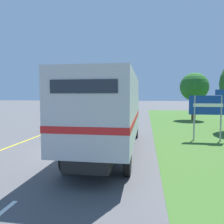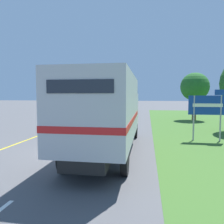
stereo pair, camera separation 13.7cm
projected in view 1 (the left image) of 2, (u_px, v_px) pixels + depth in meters
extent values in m
plane|color=#515154|center=(78.00, 151.00, 10.45)|extent=(200.00, 200.00, 0.00)
cube|color=yellow|center=(63.00, 127.00, 18.43)|extent=(0.12, 44.85, 0.01)
cube|color=white|center=(79.00, 149.00, 10.67)|extent=(0.12, 2.60, 0.01)
cube|color=white|center=(104.00, 129.00, 17.18)|extent=(0.12, 2.60, 0.01)
cube|color=white|center=(116.00, 120.00, 23.68)|extent=(0.12, 2.60, 0.01)
cube|color=white|center=(122.00, 115.00, 30.19)|extent=(0.12, 2.60, 0.01)
cube|color=white|center=(126.00, 111.00, 36.69)|extent=(0.12, 2.60, 0.01)
cylinder|color=black|center=(103.00, 129.00, 13.98)|extent=(0.22, 1.00, 1.00)
cylinder|color=black|center=(136.00, 130.00, 13.66)|extent=(0.22, 1.00, 1.00)
cylinder|color=black|center=(67.00, 158.00, 7.50)|extent=(0.22, 1.00, 1.00)
cylinder|color=black|center=(127.00, 160.00, 7.18)|extent=(0.22, 1.00, 1.00)
cube|color=black|center=(110.00, 138.00, 10.16)|extent=(1.34, 8.76, 0.36)
cube|color=#B7B7BC|center=(106.00, 107.00, 9.02)|extent=(2.43, 6.66, 2.59)
cube|color=red|center=(106.00, 118.00, 9.05)|extent=(2.45, 6.68, 0.20)
cube|color=#232833|center=(83.00, 86.00, 5.67)|extent=(1.83, 0.03, 0.36)
cube|color=#B7B7BC|center=(119.00, 109.00, 13.36)|extent=(2.34, 2.10, 1.90)
cube|color=#283342|center=(121.00, 104.00, 14.38)|extent=(2.07, 0.03, 0.85)
cylinder|color=black|center=(103.00, 113.00, 29.50)|extent=(0.16, 0.66, 0.66)
cylinder|color=black|center=(114.00, 113.00, 29.28)|extent=(0.16, 0.66, 0.66)
cylinder|color=black|center=(99.00, 114.00, 26.92)|extent=(0.16, 0.66, 0.66)
cylinder|color=black|center=(111.00, 114.00, 26.70)|extent=(0.16, 0.66, 0.66)
cube|color=white|center=(107.00, 110.00, 28.07)|extent=(1.80, 4.21, 0.76)
cube|color=#282D38|center=(106.00, 105.00, 27.85)|extent=(1.55, 2.32, 0.65)
cube|color=red|center=(98.00, 111.00, 26.07)|extent=(0.20, 0.03, 0.14)
cube|color=red|center=(109.00, 111.00, 25.88)|extent=(0.20, 0.03, 0.14)
cylinder|color=#9E9EA3|center=(194.00, 118.00, 12.77)|extent=(0.09, 0.09, 2.63)
cylinder|color=#9E9EA3|center=(221.00, 118.00, 12.54)|extent=(0.09, 0.09, 2.63)
cube|color=navy|center=(208.00, 105.00, 12.60)|extent=(2.10, 0.06, 1.11)
cube|color=navy|center=(222.00, 92.00, 12.43)|extent=(0.67, 0.06, 0.32)
cube|color=silver|center=(208.00, 105.00, 12.56)|extent=(1.64, 0.02, 0.20)
cylinder|color=brown|center=(194.00, 109.00, 23.54)|extent=(0.44, 0.44, 2.38)
sphere|color=#236023|center=(194.00, 87.00, 23.36)|extent=(2.99, 2.99, 2.99)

